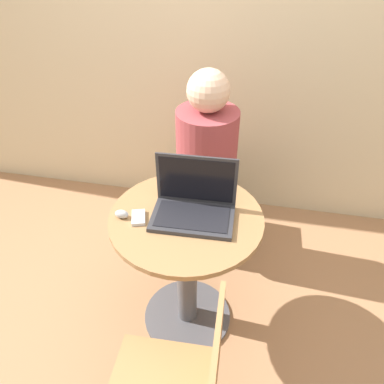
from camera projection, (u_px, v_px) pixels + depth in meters
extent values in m
plane|color=#9E704C|center=(187.00, 316.00, 2.12)|extent=(12.00, 12.00, 0.00)
cube|color=beige|center=(225.00, 23.00, 2.21)|extent=(7.00, 0.05, 2.60)
cylinder|color=#4C4C51|center=(187.00, 315.00, 2.11)|extent=(0.48, 0.48, 0.02)
cylinder|color=#4C4C51|center=(187.00, 272.00, 1.90)|extent=(0.10, 0.10, 0.70)
cylinder|color=olive|center=(186.00, 218.00, 1.67)|extent=(0.69, 0.69, 0.02)
cube|color=#2D2D33|center=(193.00, 218.00, 1.64)|extent=(0.37, 0.24, 0.02)
cube|color=black|center=(193.00, 216.00, 1.63)|extent=(0.32, 0.19, 0.00)
cube|color=#2D2D33|center=(196.00, 179.00, 1.65)|extent=(0.36, 0.02, 0.24)
cube|color=black|center=(196.00, 180.00, 1.64)|extent=(0.33, 0.02, 0.21)
cube|color=silver|center=(138.00, 218.00, 1.65)|extent=(0.08, 0.11, 0.02)
ellipsoid|color=#B2B2B7|center=(122.00, 214.00, 1.65)|extent=(0.06, 0.04, 0.04)
cylinder|color=#9E7042|center=(134.00, 367.00, 1.67)|extent=(0.04, 0.04, 0.41)
cylinder|color=#9E7042|center=(213.00, 380.00, 1.63)|extent=(0.04, 0.04, 0.41)
cube|color=#9E7042|center=(215.00, 368.00, 1.22)|extent=(0.03, 0.37, 0.43)
cube|color=brown|center=(207.00, 211.00, 2.50)|extent=(0.34, 0.48, 0.46)
cylinder|color=#993D42|center=(206.00, 156.00, 2.10)|extent=(0.34, 0.34, 0.54)
sphere|color=beige|center=(208.00, 91.00, 1.87)|extent=(0.22, 0.22, 0.22)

